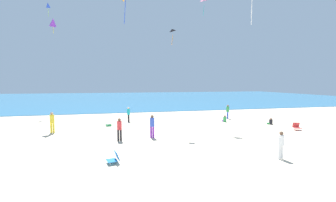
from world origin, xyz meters
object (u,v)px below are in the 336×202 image
kite_pink (204,0)px  kite_purple (53,22)px  person_0 (281,143)px  beach_chair_far_left (297,127)px  kite_blue (48,5)px  person_3 (228,111)px  person_6 (119,128)px  kite_black (172,30)px  person_5 (129,113)px  person_2 (270,122)px  person_7 (152,125)px  beach_chair_near_camera (114,158)px  person_1 (225,119)px  cooler_box (109,125)px  person_4 (52,121)px

kite_pink → kite_purple: 13.74m
person_0 → kite_purple: kite_purple is taller
beach_chair_far_left → kite_pink: bearing=-99.1°
beach_chair_far_left → kite_blue: size_ratio=0.44×
beach_chair_far_left → kite_blue: 30.69m
person_3 → kite_blue: (-19.98, 9.05, 12.69)m
person_3 → kite_pink: 11.58m
person_6 → kite_black: bearing=-69.8°
person_5 → person_6: size_ratio=0.97×
person_2 → person_7: bearing=48.2°
person_3 → beach_chair_far_left: bearing=-23.1°
person_7 → kite_pink: kite_pink is taller
beach_chair_near_camera → kite_pink: 16.34m
person_1 → person_7: 9.50m
cooler_box → kite_pink: size_ratio=0.33×
kite_pink → cooler_box: bearing=173.0°
person_4 → kite_pink: (12.87, 0.83, 10.55)m
cooler_box → person_0: size_ratio=0.38×
cooler_box → kite_black: (5.13, -3.33, 7.96)m
person_0 → person_3: person_3 is taller
person_2 → person_5: bearing=17.5°
cooler_box → person_5: (1.90, 1.75, 0.75)m
kite_black → person_0: bearing=-63.5°
person_0 → kite_pink: 14.64m
person_3 → kite_pink: (-3.95, -2.39, 10.62)m
kite_blue → person_2: bearing=-30.2°
beach_chair_near_camera → person_0: 8.50m
person_4 → person_5: bearing=-47.5°
person_6 → person_7: (2.30, 0.38, 0.05)m
person_0 → person_3: 12.93m
person_0 → kite_black: kite_black is taller
person_1 → kite_blue: kite_blue is taller
kite_blue → kite_black: (12.50, -13.70, -5.50)m
beach_chair_far_left → person_0: 8.70m
person_1 → cooler_box: bearing=86.9°
beach_chair_far_left → person_2: (-0.46, 2.66, -0.04)m
person_3 → person_6: (-11.70, -6.86, 0.01)m
kite_purple → person_7: bearing=-39.9°
person_0 → person_1: (2.39, 10.72, -0.59)m
person_5 → person_7: size_ratio=0.91×
person_0 → person_5: person_5 is taller
kite_blue → kite_black: size_ratio=1.36×
person_3 → person_5: bearing=-138.5°
person_0 → person_4: size_ratio=0.88×
kite_pink → beach_chair_near_camera: bearing=-132.8°
cooler_box → kite_blue: kite_blue is taller
person_3 → person_7: 11.42m
cooler_box → person_5: size_ratio=0.37×
person_0 → kite_black: (-3.86, 7.75, 7.24)m
person_4 → beach_chair_near_camera: bearing=-136.9°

